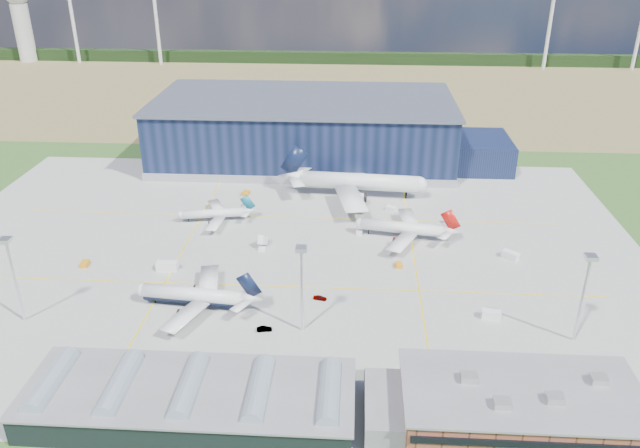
{
  "coord_description": "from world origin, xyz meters",
  "views": [
    {
      "loc": [
        22.08,
        -155.82,
        89.18
      ],
      "look_at": [
        11.62,
        13.51,
        8.1
      ],
      "focal_mm": 35.0,
      "sensor_mm": 36.0,
      "label": 1
    }
  ],
  "objects": [
    {
      "name": "light_mast_center",
      "position": [
        10.0,
        -30.0,
        15.43
      ],
      "size": [
        2.6,
        2.6,
        23.0
      ],
      "color": "silver",
      "rests_on": "ground"
    },
    {
      "name": "airliner_red",
      "position": [
        36.98,
        22.0,
        5.48
      ],
      "size": [
        38.72,
        38.13,
        10.95
      ],
      "primitive_type": null,
      "rotation": [
        0.0,
        0.0,
        2.97
      ],
      "color": "white",
      "rests_on": "ground"
    },
    {
      "name": "gse_van_a",
      "position": [
        -31.34,
        -2.91,
        1.31
      ],
      "size": [
        6.09,
        2.86,
        2.61
      ],
      "primitive_type": "cube",
      "rotation": [
        0.0,
        0.0,
        1.61
      ],
      "color": "white",
      "rests_on": "ground"
    },
    {
      "name": "light_mast_east",
      "position": [
        75.0,
        -30.0,
        15.43
      ],
      "size": [
        2.6,
        2.6,
        23.0
      ],
      "color": "silver",
      "rests_on": "ground"
    },
    {
      "name": "treeline",
      "position": [
        0.0,
        300.0,
        4.0
      ],
      "size": [
        600.0,
        8.0,
        8.0
      ],
      "primitive_type": "cube",
      "color": "black",
      "rests_on": "ground"
    },
    {
      "name": "hangar",
      "position": [
        2.81,
        94.8,
        11.62
      ],
      "size": [
        145.0,
        62.0,
        26.1
      ],
      "color": "black",
      "rests_on": "ground"
    },
    {
      "name": "gse_van_b",
      "position": [
        68.53,
        10.16,
        1.13
      ],
      "size": [
        5.21,
        4.9,
        2.25
      ],
      "primitive_type": "cube",
      "rotation": [
        0.0,
        0.0,
        0.87
      ],
      "color": "white",
      "rests_on": "ground"
    },
    {
      "name": "ops_building",
      "position": [
        55.01,
        -60.0,
        4.79
      ],
      "size": [
        46.0,
        23.0,
        10.9
      ],
      "color": "brown",
      "rests_on": "ground"
    },
    {
      "name": "gse_tug_a",
      "position": [
        -55.98,
        -2.04,
        0.69
      ],
      "size": [
        2.31,
        3.49,
        1.39
      ],
      "primitive_type": "cube",
      "rotation": [
        0.0,
        0.0,
        0.08
      ],
      "color": "orange",
      "rests_on": "ground"
    },
    {
      "name": "gse_tug_b",
      "position": [
        35.12,
        3.11,
        0.62
      ],
      "size": [
        2.11,
        2.98,
        1.23
      ],
      "primitive_type": "cube",
      "rotation": [
        0.0,
        0.0,
        0.08
      ],
      "color": "orange",
      "rests_on": "ground"
    },
    {
      "name": "gse_cart_a",
      "position": [
        23.61,
        23.93,
        0.64
      ],
      "size": [
        1.98,
        2.95,
        1.27
      ],
      "primitive_type": "cube",
      "rotation": [
        0.0,
        0.0,
        -0.01
      ],
      "color": "white",
      "rests_on": "ground"
    },
    {
      "name": "light_mast_west",
      "position": [
        -60.0,
        -30.0,
        15.43
      ],
      "size": [
        2.6,
        2.6,
        23.0
      ],
      "color": "silver",
      "rests_on": "ground"
    },
    {
      "name": "airstair",
      "position": [
        -5.94,
        13.19,
        1.43
      ],
      "size": [
        2.72,
        4.76,
        2.87
      ],
      "primitive_type": "cube",
      "rotation": [
        0.0,
        0.0,
        -0.22
      ],
      "color": "white",
      "rests_on": "ground"
    },
    {
      "name": "airliner_widebody",
      "position": [
        23.37,
        55.0,
        8.88
      ],
      "size": [
        58.37,
        57.28,
        17.77
      ],
      "primitive_type": null,
      "rotation": [
        0.0,
        0.0,
        -0.08
      ],
      "color": "white",
      "rests_on": "ground"
    },
    {
      "name": "apron",
      "position": [
        0.0,
        10.0,
        0.03
      ],
      "size": [
        220.0,
        160.0,
        0.08
      ],
      "color": "gray",
      "rests_on": "ground"
    },
    {
      "name": "airliner_regional",
      "position": [
        -25.12,
        30.61,
        4.3
      ],
      "size": [
        30.57,
        30.11,
        8.61
      ],
      "primitive_type": null,
      "rotation": [
        0.0,
        0.0,
        3.32
      ],
      "color": "white",
      "rests_on": "ground"
    },
    {
      "name": "ground",
      "position": [
        0.0,
        0.0,
        0.0
      ],
      "size": [
        600.0,
        600.0,
        0.0
      ],
      "primitive_type": "plane",
      "color": "#284C1C",
      "rests_on": "ground"
    },
    {
      "name": "car_a",
      "position": [
        13.45,
        -15.99,
        0.61
      ],
      "size": [
        3.82,
        2.11,
        1.23
      ],
      "primitive_type": "imported",
      "rotation": [
        0.0,
        0.0,
        1.38
      ],
      "color": "#99999E",
      "rests_on": "ground"
    },
    {
      "name": "car_b",
      "position": [
        0.76,
        -30.96,
        0.61
      ],
      "size": [
        3.87,
        1.88,
        1.22
      ],
      "primitive_type": "imported",
      "rotation": [
        0.0,
        0.0,
        1.73
      ],
      "color": "#99999E",
      "rests_on": "ground"
    },
    {
      "name": "glass_concourse",
      "position": [
        -6.45,
        -60.0,
        3.69
      ],
      "size": [
        78.0,
        23.0,
        8.6
      ],
      "color": "black",
      "rests_on": "ground"
    },
    {
      "name": "gse_van_c",
      "position": [
        56.99,
        -21.98,
        1.14
      ],
      "size": [
        5.02,
        2.93,
        2.27
      ],
      "primitive_type": "cube",
      "rotation": [
        0.0,
        0.0,
        1.43
      ],
      "color": "white",
      "rests_on": "ground"
    },
    {
      "name": "airliner_navy",
      "position": [
        -18.96,
        -21.27,
        5.59
      ],
      "size": [
        37.6,
        36.94,
        11.19
      ],
      "primitive_type": null,
      "rotation": [
        0.0,
        0.0,
        3.04
      ],
      "color": "white",
      "rests_on": "ground"
    },
    {
      "name": "gse_cart_b",
      "position": [
        34.59,
        43.04,
        0.72
      ],
      "size": [
        3.98,
        3.58,
        1.44
      ],
      "primitive_type": "cube",
      "rotation": [
        0.0,
        0.0,
        1.04
      ],
      "color": "white",
      "rests_on": "ground"
    },
    {
      "name": "gse_tug_c",
      "position": [
        -18.17,
        53.23,
        0.75
      ],
      "size": [
        3.11,
        3.91,
        1.49
      ],
      "primitive_type": "cube",
      "rotation": [
        0.0,
        0.0,
        -0.33
      ],
      "color": "orange",
      "rests_on": "ground"
    },
    {
      "name": "farmland",
      "position": [
        0.0,
        220.0,
        0.0
      ],
      "size": [
        600.0,
        220.0,
        0.01
      ],
      "primitive_type": "cube",
      "color": "olive",
      "rests_on": "ground"
    },
    {
      "name": "horizon_dressing",
      "position": [
        -191.3,
        294.39,
        34.2
      ],
      "size": [
        440.2,
        18.0,
        70.0
      ],
      "color": "silver",
      "rests_on": "ground"
    }
  ]
}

